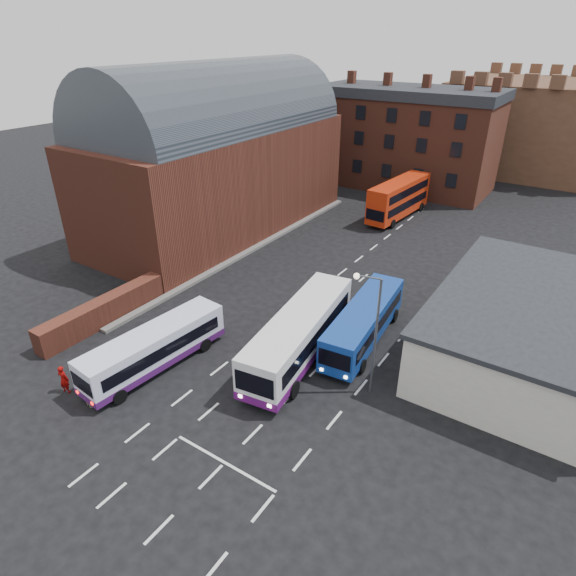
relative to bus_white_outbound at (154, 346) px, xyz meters
The scene contains 13 objects.
ground 3.67m from the bus_white_outbound, ahead, with size 180.00×180.00×0.00m, color black.
railway_station 24.66m from the bus_white_outbound, 120.68° to the left, with size 12.00×28.00×16.00m.
forecourt_wall 7.09m from the bus_white_outbound, 167.38° to the left, with size 1.20×10.00×1.80m, color #602B1E.
cream_building 22.78m from the bus_white_outbound, 36.49° to the left, with size 10.40×16.40×4.25m.
brick_terrace 45.80m from the bus_white_outbound, 93.38° to the left, with size 22.00×10.00×11.00m, color brown.
castle_keep 66.35m from the bus_white_outbound, 81.91° to the left, with size 22.00×22.00×12.00m, color brown.
bus_white_outbound is the anchor object (origin of this frame).
bus_white_inbound 8.83m from the bus_white_outbound, 40.52° to the left, with size 4.16×11.72×3.13m.
bus_blue 13.27m from the bus_white_outbound, 45.42° to the left, with size 3.20×9.99×2.68m.
bus_red_double 33.45m from the bus_white_outbound, 86.73° to the left, with size 3.22×10.38×4.09m.
street_lamp 13.03m from the bus_white_outbound, 23.25° to the left, with size 1.47×0.52×7.37m.
pedestrian_red 5.22m from the bus_white_outbound, 119.54° to the right, with size 0.65×0.43×1.79m, color #7F0705.
pedestrian_beige 4.57m from the bus_white_outbound, 96.45° to the right, with size 0.66×0.52×1.37m, color tan.
Camera 1 is at (16.54, -14.91, 18.24)m, focal length 30.00 mm.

